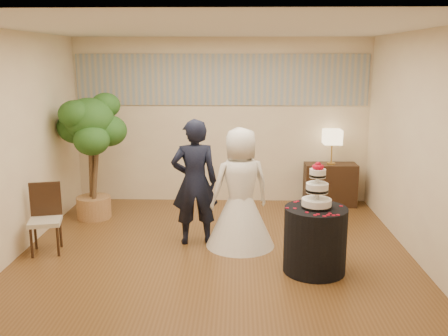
{
  "coord_description": "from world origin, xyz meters",
  "views": [
    {
      "loc": [
        0.29,
        -5.98,
        2.48
      ],
      "look_at": [
        0.1,
        0.4,
        1.05
      ],
      "focal_mm": 40.0,
      "sensor_mm": 36.0,
      "label": 1
    }
  ],
  "objects_px": {
    "groom": "(195,182)",
    "bride": "(241,188)",
    "cake_table": "(315,240)",
    "side_chair": "(45,219)",
    "table_lamp": "(332,147)",
    "ficus_tree": "(91,156)",
    "wedding_cake": "(317,185)",
    "console": "(330,185)"
  },
  "relations": [
    {
      "from": "console",
      "to": "table_lamp",
      "type": "height_order",
      "value": "table_lamp"
    },
    {
      "from": "wedding_cake",
      "to": "table_lamp",
      "type": "distance_m",
      "value": 2.78
    },
    {
      "from": "wedding_cake",
      "to": "ficus_tree",
      "type": "xyz_separation_m",
      "value": [
        -3.16,
        1.91,
        -0.06
      ]
    },
    {
      "from": "cake_table",
      "to": "side_chair",
      "type": "height_order",
      "value": "side_chair"
    },
    {
      "from": "cake_table",
      "to": "wedding_cake",
      "type": "distance_m",
      "value": 0.66
    },
    {
      "from": "groom",
      "to": "bride",
      "type": "distance_m",
      "value": 0.62
    },
    {
      "from": "console",
      "to": "side_chair",
      "type": "distance_m",
      "value": 4.6
    },
    {
      "from": "console",
      "to": "table_lamp",
      "type": "relative_size",
      "value": 1.49
    },
    {
      "from": "ficus_tree",
      "to": "wedding_cake",
      "type": "bearing_deg",
      "value": -31.14
    },
    {
      "from": "table_lamp",
      "to": "ficus_tree",
      "type": "bearing_deg",
      "value": -168.23
    },
    {
      "from": "cake_table",
      "to": "bride",
      "type": "bearing_deg",
      "value": 137.06
    },
    {
      "from": "bride",
      "to": "table_lamp",
      "type": "distance_m",
      "value": 2.44
    },
    {
      "from": "groom",
      "to": "bride",
      "type": "bearing_deg",
      "value": 163.28
    },
    {
      "from": "bride",
      "to": "cake_table",
      "type": "bearing_deg",
      "value": 119.03
    },
    {
      "from": "bride",
      "to": "cake_table",
      "type": "distance_m",
      "value": 1.26
    },
    {
      "from": "console",
      "to": "ficus_tree",
      "type": "distance_m",
      "value": 3.95
    },
    {
      "from": "cake_table",
      "to": "side_chair",
      "type": "bearing_deg",
      "value": 171.98
    },
    {
      "from": "cake_table",
      "to": "ficus_tree",
      "type": "height_order",
      "value": "ficus_tree"
    },
    {
      "from": "side_chair",
      "to": "groom",
      "type": "bearing_deg",
      "value": -1.32
    },
    {
      "from": "console",
      "to": "table_lamp",
      "type": "distance_m",
      "value": 0.65
    },
    {
      "from": "bride",
      "to": "console",
      "type": "relative_size",
      "value": 1.85
    },
    {
      "from": "groom",
      "to": "table_lamp",
      "type": "bearing_deg",
      "value": -149.27
    },
    {
      "from": "wedding_cake",
      "to": "ficus_tree",
      "type": "distance_m",
      "value": 3.69
    },
    {
      "from": "table_lamp",
      "to": "groom",
      "type": "bearing_deg",
      "value": -139.56
    },
    {
      "from": "cake_table",
      "to": "table_lamp",
      "type": "height_order",
      "value": "table_lamp"
    },
    {
      "from": "table_lamp",
      "to": "side_chair",
      "type": "xyz_separation_m",
      "value": [
        -4.02,
        -2.23,
        -0.56
      ]
    },
    {
      "from": "ficus_tree",
      "to": "groom",
      "type": "bearing_deg",
      "value": -31.4
    },
    {
      "from": "groom",
      "to": "cake_table",
      "type": "distance_m",
      "value": 1.78
    },
    {
      "from": "cake_table",
      "to": "wedding_cake",
      "type": "relative_size",
      "value": 1.44
    },
    {
      "from": "bride",
      "to": "side_chair",
      "type": "height_order",
      "value": "bride"
    },
    {
      "from": "side_chair",
      "to": "cake_table",
      "type": "bearing_deg",
      "value": -21.59
    },
    {
      "from": "groom",
      "to": "wedding_cake",
      "type": "relative_size",
      "value": 3.12
    },
    {
      "from": "groom",
      "to": "console",
      "type": "relative_size",
      "value": 1.96
    },
    {
      "from": "wedding_cake",
      "to": "console",
      "type": "relative_size",
      "value": 0.63
    },
    {
      "from": "cake_table",
      "to": "ficus_tree",
      "type": "xyz_separation_m",
      "value": [
        -3.16,
        1.91,
        0.6
      ]
    },
    {
      "from": "cake_table",
      "to": "table_lamp",
      "type": "bearing_deg",
      "value": 76.35
    },
    {
      "from": "cake_table",
      "to": "wedding_cake",
      "type": "xyz_separation_m",
      "value": [
        0.0,
        0.0,
        0.66
      ]
    },
    {
      "from": "groom",
      "to": "ficus_tree",
      "type": "distance_m",
      "value": 1.97
    },
    {
      "from": "cake_table",
      "to": "wedding_cake",
      "type": "height_order",
      "value": "wedding_cake"
    },
    {
      "from": "cake_table",
      "to": "wedding_cake",
      "type": "bearing_deg",
      "value": 90.0
    },
    {
      "from": "table_lamp",
      "to": "side_chair",
      "type": "distance_m",
      "value": 4.63
    },
    {
      "from": "ficus_tree",
      "to": "table_lamp",
      "type": "bearing_deg",
      "value": 11.77
    }
  ]
}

